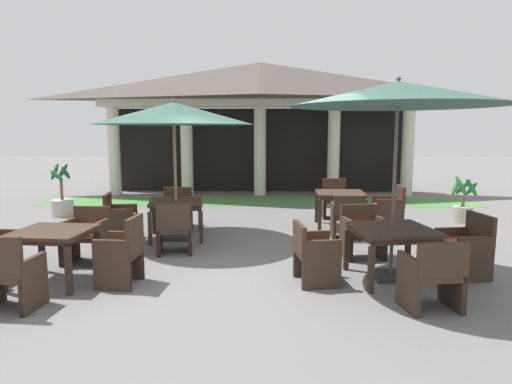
% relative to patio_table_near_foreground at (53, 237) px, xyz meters
% --- Properties ---
extents(ground_plane, '(60.00, 60.00, 0.00)m').
position_rel_patio_table_near_foreground_xyz_m(ground_plane, '(2.68, 0.22, -0.63)').
color(ground_plane, slate).
extents(background_pavilion, '(10.57, 3.01, 4.16)m').
position_rel_patio_table_near_foreground_xyz_m(background_pavilion, '(2.68, 8.58, 2.61)').
color(background_pavilion, beige).
rests_on(background_pavilion, ground).
extents(lawn_strip, '(12.37, 1.72, 0.01)m').
position_rel_patio_table_near_foreground_xyz_m(lawn_strip, '(2.68, 7.06, -0.63)').
color(lawn_strip, '#47843D').
rests_on(lawn_strip, ground).
extents(patio_table_near_foreground, '(1.02, 1.02, 0.73)m').
position_rel_patio_table_near_foreground_xyz_m(patio_table_near_foreground, '(0.00, 0.00, 0.00)').
color(patio_table_near_foreground, '#38281E').
rests_on(patio_table_near_foreground, ground).
extents(patio_chair_near_foreground_east, '(0.54, 0.58, 0.93)m').
position_rel_patio_table_near_foreground_xyz_m(patio_chair_near_foreground_east, '(0.95, -0.07, -0.21)').
color(patio_chair_near_foreground_east, '#38281E').
rests_on(patio_chair_near_foreground_east, ground).
extents(patio_chair_near_foreground_south, '(0.64, 0.54, 0.91)m').
position_rel_patio_table_near_foreground_xyz_m(patio_chair_near_foreground_south, '(-0.07, -0.95, -0.22)').
color(patio_chair_near_foreground_south, '#38281E').
rests_on(patio_chair_near_foreground_south, ground).
extents(patio_chair_near_foreground_north, '(0.65, 0.61, 0.85)m').
position_rel_patio_table_near_foreground_xyz_m(patio_chair_near_foreground_north, '(0.07, 0.95, -0.22)').
color(patio_chair_near_foreground_north, '#38281E').
rests_on(patio_chair_near_foreground_north, ground).
extents(patio_table_mid_left, '(1.04, 1.04, 0.75)m').
position_rel_patio_table_near_foreground_xyz_m(patio_table_mid_left, '(4.45, 3.64, 0.03)').
color(patio_table_mid_left, '#38281E').
rests_on(patio_table_mid_left, ground).
extents(patio_chair_mid_left_south, '(0.58, 0.55, 0.85)m').
position_rel_patio_table_near_foreground_xyz_m(patio_chair_mid_left_south, '(4.40, 2.61, -0.22)').
color(patio_chair_mid_left_south, '#38281E').
rests_on(patio_chair_mid_left_south, ground).
extents(patio_chair_mid_left_north, '(0.59, 0.55, 0.92)m').
position_rel_patio_table_near_foreground_xyz_m(patio_chair_mid_left_north, '(4.49, 4.68, -0.21)').
color(patio_chair_mid_left_north, '#38281E').
rests_on(patio_chair_mid_left_north, ground).
extents(patio_chair_mid_left_east, '(0.59, 0.60, 0.90)m').
position_rel_patio_table_near_foreground_xyz_m(patio_chair_mid_left_east, '(5.49, 3.59, -0.22)').
color(patio_chair_mid_left_east, '#38281E').
rests_on(patio_chair_mid_left_east, ground).
extents(patio_table_mid_right, '(1.18, 1.18, 0.73)m').
position_rel_patio_table_near_foreground_xyz_m(patio_table_mid_right, '(4.60, 0.24, 0.01)').
color(patio_table_mid_right, '#38281E').
rests_on(patio_table_mid_right, ground).
extents(patio_umbrella_mid_right, '(2.88, 2.88, 2.75)m').
position_rel_patio_table_near_foreground_xyz_m(patio_umbrella_mid_right, '(4.60, 0.24, 1.88)').
color(patio_umbrella_mid_right, '#2D2D2D').
rests_on(patio_umbrella_mid_right, ground).
extents(patio_chair_mid_right_east, '(0.63, 0.71, 0.89)m').
position_rel_patio_table_near_foreground_xyz_m(patio_chair_mid_right_east, '(5.69, 0.40, -0.21)').
color(patio_chair_mid_right_east, '#38281E').
rests_on(patio_chair_mid_right_east, ground).
extents(patio_chair_mid_right_west, '(0.61, 0.67, 0.82)m').
position_rel_patio_table_near_foreground_xyz_m(patio_chair_mid_right_west, '(3.51, 0.07, -0.23)').
color(patio_chair_mid_right_west, '#38281E').
rests_on(patio_chair_mid_right_west, ground).
extents(patio_chair_mid_right_south, '(0.68, 0.59, 0.84)m').
position_rel_patio_table_near_foreground_xyz_m(patio_chair_mid_right_south, '(4.76, -0.85, -0.22)').
color(patio_chair_mid_right_south, '#38281E').
rests_on(patio_chair_mid_right_south, ground).
extents(patio_chair_mid_right_north, '(0.70, 0.60, 0.84)m').
position_rel_patio_table_near_foreground_xyz_m(patio_chair_mid_right_north, '(4.43, 1.32, -0.22)').
color(patio_chair_mid_right_north, '#38281E').
rests_on(patio_chair_mid_right_north, ground).
extents(patio_table_far_back, '(1.13, 1.13, 0.74)m').
position_rel_patio_table_near_foreground_xyz_m(patio_table_far_back, '(1.16, 2.53, 0.01)').
color(patio_table_far_back, '#38281E').
rests_on(patio_table_far_back, ground).
extents(patio_umbrella_far_back, '(2.96, 2.96, 2.63)m').
position_rel_patio_table_near_foreground_xyz_m(patio_umbrella_far_back, '(1.16, 2.53, 1.72)').
color(patio_umbrella_far_back, '#2D2D2D').
rests_on(patio_umbrella_far_back, ground).
extents(patio_chair_far_back_west, '(0.62, 0.69, 0.90)m').
position_rel_patio_table_near_foreground_xyz_m(patio_chair_far_back_west, '(0.12, 2.35, -0.22)').
color(patio_chair_far_back_west, '#38281E').
rests_on(patio_chair_far_back_west, ground).
extents(patio_chair_far_back_north, '(0.70, 0.64, 0.83)m').
position_rel_patio_table_near_foreground_xyz_m(patio_chair_far_back_north, '(0.99, 3.56, -0.24)').
color(patio_chair_far_back_north, '#38281E').
rests_on(patio_chair_far_back_north, ground).
extents(patio_chair_far_back_south, '(0.66, 0.66, 0.88)m').
position_rel_patio_table_near_foreground_xyz_m(patio_chair_far_back_south, '(1.34, 1.49, -0.23)').
color(patio_chair_far_back_south, '#38281E').
rests_on(patio_chair_far_back_south, ground).
extents(potted_palm_left_edge, '(0.52, 0.52, 1.29)m').
position_rel_patio_table_near_foreground_xyz_m(potted_palm_left_edge, '(-2.05, 4.76, -0.31)').
color(potted_palm_left_edge, '#B2AD9E').
rests_on(potted_palm_left_edge, ground).
extents(potted_palm_right_edge, '(0.63, 0.63, 1.08)m').
position_rel_patio_table_near_foreground_xyz_m(potted_palm_right_edge, '(7.30, 4.20, -0.29)').
color(potted_palm_right_edge, '#B2AD9E').
rests_on(potted_palm_right_edge, ground).
extents(terracotta_urn, '(0.26, 0.26, 0.45)m').
position_rel_patio_table_near_foreground_xyz_m(terracotta_urn, '(0.78, 5.88, -0.44)').
color(terracotta_urn, '#9E5633').
rests_on(terracotta_urn, ground).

